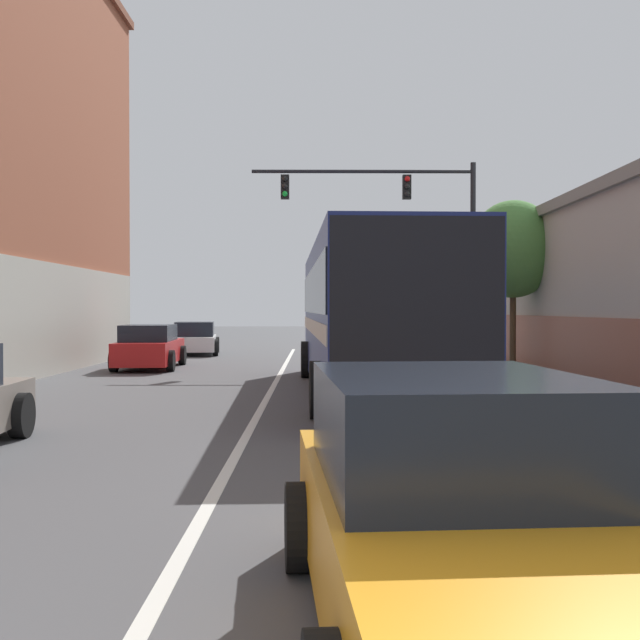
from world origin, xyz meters
TOP-DOWN VIEW (x-y plane):
  - lane_center_line at (0.00, 14.14)m, footprint 0.14×40.29m
  - bus at (2.23, 16.00)m, footprint 3.23×12.52m
  - hatchback_foreground at (1.84, 3.53)m, footprint 2.11×4.16m
  - parked_car_left_near at (-3.98, 30.34)m, footprint 2.29×4.22m
  - parked_car_left_mid at (-4.26, 23.10)m, footprint 2.07×4.48m
  - traffic_signal_gantry at (4.16, 24.28)m, footprint 7.48×0.36m
  - street_tree_near at (6.87, 21.35)m, footprint 2.62×2.36m

SIDE VIEW (x-z plane):
  - lane_center_line at x=0.00m, z-range 0.00..0.01m
  - parked_car_left_near at x=-3.98m, z-range -0.03..1.32m
  - parked_car_left_mid at x=-4.26m, z-range -0.03..1.36m
  - hatchback_foreground at x=1.84m, z-range -0.05..1.46m
  - bus at x=2.23m, z-range 0.21..3.47m
  - street_tree_near at x=6.87m, z-range 1.10..6.20m
  - traffic_signal_gantry at x=4.16m, z-range 1.48..8.26m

